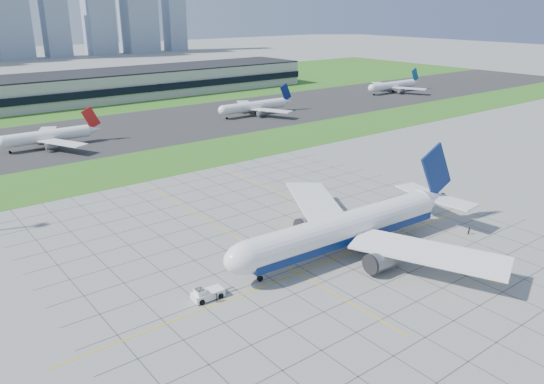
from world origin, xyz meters
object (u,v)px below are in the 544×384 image
object	(u,v)px
crew_near	(217,298)
crew_far	(469,231)
distant_jet_2	(255,106)
pushback_tug	(206,294)
distant_jet_3	(393,85)
airliner	(346,228)
distant_jet_1	(49,136)

from	to	relation	value
crew_near	crew_far	size ratio (longest dim) A/B	1.01
distant_jet_2	crew_near	bearing A→B (deg)	-128.45
pushback_tug	distant_jet_3	bearing A→B (deg)	35.20
crew_near	distant_jet_2	world-z (taller)	distant_jet_2
airliner	crew_far	distance (m)	32.73
pushback_tug	crew_near	distance (m)	2.33
distant_jet_1	distant_jet_2	xyz separation A→B (m)	(100.43, 2.97, 0.00)
crew_near	crew_far	bearing A→B (deg)	-79.87
crew_near	distant_jet_3	distance (m)	264.71
pushback_tug	distant_jet_1	size ratio (longest dim) A/B	0.21
distant_jet_2	pushback_tug	bearing A→B (deg)	-129.12
distant_jet_1	distant_jet_3	size ratio (longest dim) A/B	0.96
pushback_tug	distant_jet_2	xyz separation A→B (m)	(111.39, 136.98, 3.41)
distant_jet_3	airliner	bearing A→B (deg)	-142.58
distant_jet_1	distant_jet_2	bearing A→B (deg)	1.70
distant_jet_1	distant_jet_2	world-z (taller)	same
airliner	crew_near	xyz separation A→B (m)	(-33.99, -0.40, -4.78)
airliner	crew_far	size ratio (longest dim) A/B	36.80
pushback_tug	crew_near	size ratio (longest dim) A/B	4.75
airliner	crew_near	bearing A→B (deg)	-176.64
pushback_tug	distant_jet_2	size ratio (longest dim) A/B	0.21
pushback_tug	crew_far	bearing A→B (deg)	-8.82
crew_near	distant_jet_2	distance (m)	177.68
pushback_tug	distant_jet_1	xyz separation A→B (m)	(10.96, 134.01, 3.41)
distant_jet_1	pushback_tug	bearing A→B (deg)	-94.67
crew_near	airliner	bearing A→B (deg)	-69.37
airliner	pushback_tug	bearing A→B (deg)	179.83
pushback_tug	distant_jet_3	xyz separation A→B (m)	(222.86, 142.08, 3.41)
crew_far	distant_jet_2	distance (m)	157.23
distant_jet_2	distant_jet_1	bearing A→B (deg)	-178.30
pushback_tug	crew_near	world-z (taller)	pushback_tug
airliner	pushback_tug	xyz separation A→B (m)	(-34.91, 1.74, -4.62)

